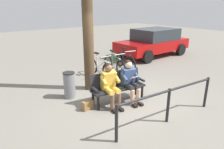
{
  "coord_description": "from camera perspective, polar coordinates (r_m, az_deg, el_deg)",
  "views": [
    {
      "loc": [
        3.68,
        3.96,
        2.65
      ],
      "look_at": [
        0.24,
        -0.47,
        0.75
      ],
      "focal_mm": 32.74,
      "sensor_mm": 36.0,
      "label": 1
    }
  ],
  "objects": [
    {
      "name": "person_reading",
      "position": [
        5.83,
        4.99,
        -1.27
      ],
      "size": [
        0.53,
        0.8,
        1.2
      ],
      "rotation": [
        0.0,
        0.0,
        -0.15
      ],
      "color": "#334772",
      "rests_on": "ground"
    },
    {
      "name": "tree_trunk",
      "position": [
        6.45,
        -6.74,
        12.47
      ],
      "size": [
        0.33,
        0.33,
        3.92
      ],
      "primitive_type": "cylinder",
      "color": "#4C3823",
      "rests_on": "ground"
    },
    {
      "name": "parked_car",
      "position": [
        11.53,
        11.51,
        8.97
      ],
      "size": [
        4.22,
        2.05,
        1.47
      ],
      "rotation": [
        0.0,
        0.0,
        0.01
      ],
      "color": "#A50C0C",
      "rests_on": "ground"
    },
    {
      "name": "bench",
      "position": [
        5.85,
        1.42,
        -2.78
      ],
      "size": [
        1.65,
        0.71,
        0.87
      ],
      "rotation": [
        0.0,
        0.0,
        -0.15
      ],
      "color": "black",
      "rests_on": "ground"
    },
    {
      "name": "bicycle_purple",
      "position": [
        8.86,
        3.76,
        3.69
      ],
      "size": [
        0.54,
        1.65,
        0.94
      ],
      "rotation": [
        0.0,
        0.0,
        1.35
      ],
      "color": "black",
      "rests_on": "ground"
    },
    {
      "name": "person_companion",
      "position": [
        5.51,
        -0.53,
        -2.39
      ],
      "size": [
        0.53,
        0.8,
        1.2
      ],
      "rotation": [
        0.0,
        0.0,
        -0.15
      ],
      "color": "gold",
      "rests_on": "ground"
    },
    {
      "name": "bicycle_silver",
      "position": [
        8.31,
        0.65,
        2.7
      ],
      "size": [
        0.48,
        1.67,
        0.94
      ],
      "rotation": [
        0.0,
        0.0,
        1.43
      ],
      "color": "black",
      "rests_on": "ground"
    },
    {
      "name": "ground_plane",
      "position": [
        6.02,
        4.57,
        -7.47
      ],
      "size": [
        40.0,
        40.0,
        0.0
      ],
      "primitive_type": "plane",
      "color": "slate"
    },
    {
      "name": "railing_fence",
      "position": [
        4.94,
        15.56,
        -6.69
      ],
      "size": [
        2.95,
        0.36,
        0.85
      ],
      "rotation": [
        0.0,
        0.0,
        -0.1
      ],
      "color": "black",
      "rests_on": "ground"
    },
    {
      "name": "handbag",
      "position": [
        5.55,
        -6.77,
        -8.52
      ],
      "size": [
        0.31,
        0.16,
        0.24
      ],
      "primitive_type": "cube",
      "rotation": [
        0.0,
        0.0,
        0.05
      ],
      "color": "olive",
      "rests_on": "ground"
    },
    {
      "name": "litter_bin",
      "position": [
        6.22,
        -11.8,
        -2.91
      ],
      "size": [
        0.35,
        0.35,
        0.79
      ],
      "color": "slate",
      "rests_on": "ground"
    },
    {
      "name": "bicycle_red",
      "position": [
        7.92,
        -3.44,
        1.87
      ],
      "size": [
        0.48,
        1.68,
        0.94
      ],
      "rotation": [
        0.0,
        0.0,
        1.61
      ],
      "color": "black",
      "rests_on": "ground"
    }
  ]
}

